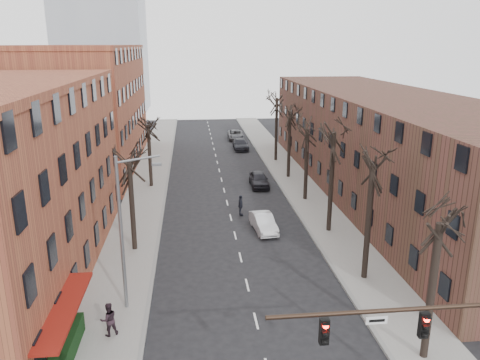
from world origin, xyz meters
name	(u,v)px	position (x,y,z in m)	size (l,w,h in m)	color
sidewalk_left	(148,184)	(-8.00, 35.00, 0.07)	(4.00, 90.00, 0.15)	gray
sidewalk_right	(294,179)	(8.00, 35.00, 0.07)	(4.00, 90.00, 0.15)	gray
building_left_far	(84,110)	(-16.00, 44.00, 7.00)	(12.00, 28.00, 14.00)	brown
building_right	(384,144)	(16.00, 30.00, 5.00)	(12.00, 50.00, 10.00)	#512D26
awning_left	(71,356)	(-9.40, 6.00, 0.00)	(1.20, 7.00, 0.15)	maroon
hedge	(62,358)	(-9.50, 5.00, 0.65)	(0.80, 6.00, 1.00)	black
tree_right_a	(423,358)	(7.60, 4.00, 0.00)	(5.20, 5.20, 10.00)	black
tree_right_b	(364,279)	(7.60, 12.00, 0.00)	(5.20, 5.20, 10.80)	black
tree_right_c	(328,232)	(7.60, 20.00, 0.00)	(5.20, 5.20, 11.60)	black
tree_right_d	(305,200)	(7.60, 28.00, 0.00)	(5.20, 5.20, 10.00)	black
tree_right_e	(288,178)	(7.60, 36.00, 0.00)	(5.20, 5.20, 10.80)	black
tree_right_f	(276,161)	(7.60, 44.00, 0.00)	(5.20, 5.20, 11.60)	black
tree_left_a	(135,250)	(-7.60, 18.00, 0.00)	(5.20, 5.20, 9.50)	black
tree_left_b	(152,187)	(-7.60, 34.00, 0.00)	(5.20, 5.20, 9.50)	black
signal_mast_arm	(447,347)	(5.45, -1.00, 4.40)	(8.14, 0.30, 7.20)	black
streetlight	(124,227)	(-7.03, 10.00, 5.01)	(2.45, 0.22, 9.03)	slate
silver_sedan	(263,223)	(2.38, 20.73, 0.70)	(1.49, 4.28, 1.41)	silver
parked_car_near	(259,179)	(3.80, 33.05, 0.78)	(1.85, 4.59, 1.56)	black
parked_car_mid	(241,144)	(3.80, 51.39, 0.73)	(2.05, 5.04, 1.46)	black
parked_car_far	(236,135)	(3.80, 58.75, 0.72)	(2.39, 5.19, 1.44)	#54565B
pedestrian_b	(109,319)	(-7.72, 7.33, 1.05)	(0.88, 0.68, 1.81)	black
pedestrian_crossing	(241,205)	(0.91, 24.44, 0.94)	(1.10, 0.46, 1.87)	black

